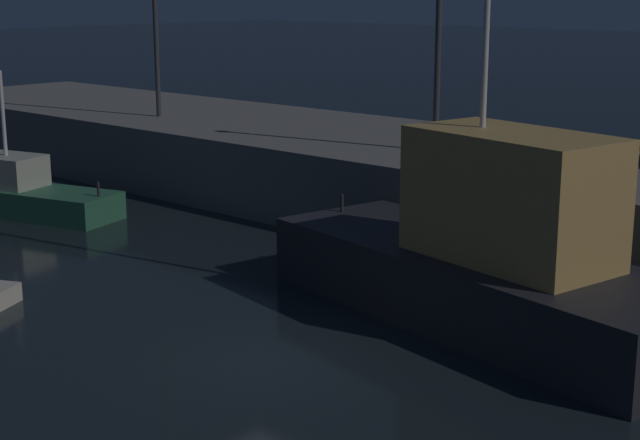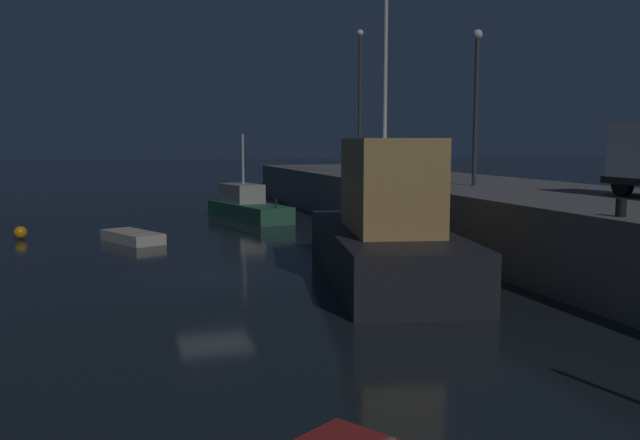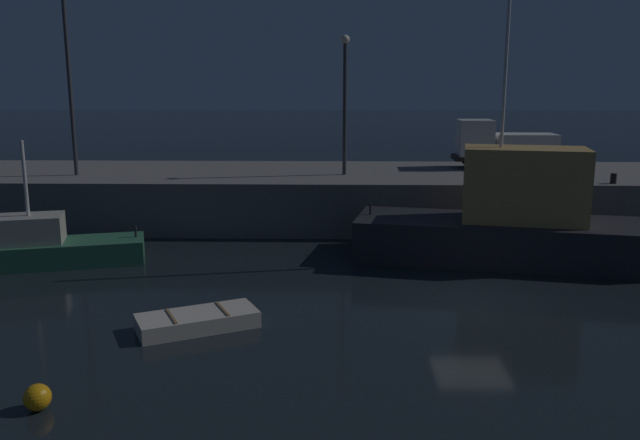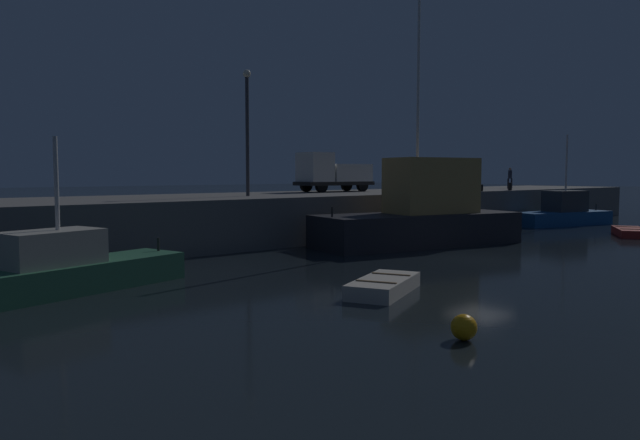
# 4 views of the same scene
# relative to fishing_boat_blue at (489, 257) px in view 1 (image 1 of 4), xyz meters

# --- Properties ---
(ground_plane) EXTENTS (320.00, 320.00, 0.00)m
(ground_plane) POSITION_rel_fishing_boat_blue_xyz_m (-2.35, -5.44, -1.63)
(ground_plane) COLOR black
(pier_quay) EXTENTS (68.23, 9.30, 2.60)m
(pier_quay) POSITION_rel_fishing_boat_blue_xyz_m (-2.35, 8.24, -0.33)
(pier_quay) COLOR slate
(pier_quay) RESTS_ON ground
(fishing_boat_blue) EXTENTS (12.07, 5.97, 13.52)m
(fishing_boat_blue) POSITION_rel_fishing_boat_blue_xyz_m (0.00, 0.00, 0.00)
(fishing_boat_blue) COLOR #232328
(fishing_boat_blue) RESTS_ON ground
(fishing_boat_white) EXTENTS (7.51, 4.02, 5.05)m
(fishing_boat_white) POSITION_rel_fishing_boat_blue_xyz_m (-18.74, -1.16, -0.86)
(fishing_boat_white) COLOR #2D6647
(fishing_boat_white) RESTS_ON ground
(lamp_post_east) EXTENTS (0.44, 0.44, 6.95)m
(lamp_post_east) POSITION_rel_fishing_boat_blue_xyz_m (-6.56, 7.03, 5.10)
(lamp_post_east) COLOR #38383D
(lamp_post_east) RESTS_ON pier_quay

